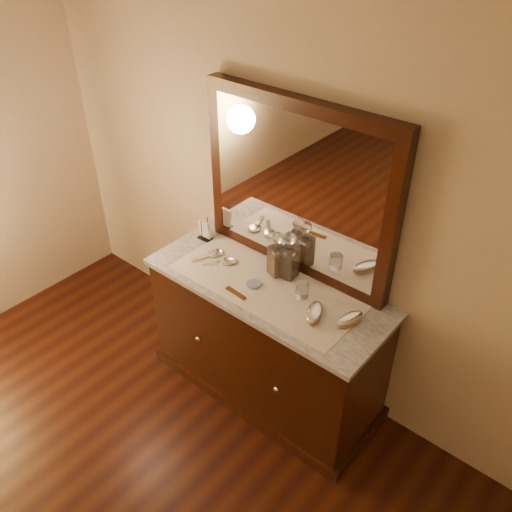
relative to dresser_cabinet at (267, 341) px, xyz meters
name	(u,v)px	position (x,y,z in m)	size (l,w,h in m)	color
dresser_cabinet	(267,341)	(0.00, 0.00, 0.00)	(1.40, 0.55, 0.82)	black
dresser_plinth	(266,382)	(0.00, 0.00, -0.37)	(1.46, 0.59, 0.08)	black
knob_left	(198,339)	(-0.30, -0.28, 0.04)	(0.04, 0.04, 0.04)	silver
knob_right	(276,389)	(0.30, -0.28, 0.04)	(0.04, 0.04, 0.04)	silver
marble_top	(267,286)	(0.00, 0.00, 0.42)	(1.44, 0.59, 0.03)	silver
mirror_frame	(297,189)	(0.00, 0.25, 0.94)	(1.20, 0.08, 1.00)	black
mirror_glass	(294,192)	(0.00, 0.21, 0.94)	(1.06, 0.01, 0.86)	white
lace_runner	(265,286)	(0.00, -0.02, 0.44)	(1.10, 0.45, 0.00)	white
pin_dish	(254,284)	(-0.05, -0.06, 0.45)	(0.08, 0.08, 0.01)	white
comb	(236,293)	(-0.08, -0.18, 0.45)	(0.14, 0.03, 0.01)	brown
napkin_rack	(205,231)	(-0.59, 0.11, 0.50)	(0.10, 0.06, 0.14)	black
decanter_left	(277,258)	(-0.02, 0.11, 0.55)	(0.11, 0.11, 0.28)	brown
decanter_right	(289,260)	(0.05, 0.13, 0.56)	(0.10, 0.10, 0.30)	brown
brush_near	(314,313)	(0.36, -0.06, 0.47)	(0.14, 0.19, 0.05)	#A38064
brush_far	(349,319)	(0.52, 0.02, 0.47)	(0.11, 0.18, 0.05)	#A38064
hand_mirror_outer	(213,254)	(-0.43, 0.01, 0.45)	(0.13, 0.22, 0.02)	silver
hand_mirror_inner	(225,261)	(-0.32, 0.00, 0.45)	(0.18, 0.19, 0.02)	silver
tumblers	(302,290)	(0.21, 0.04, 0.49)	(0.08, 0.08, 0.09)	white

